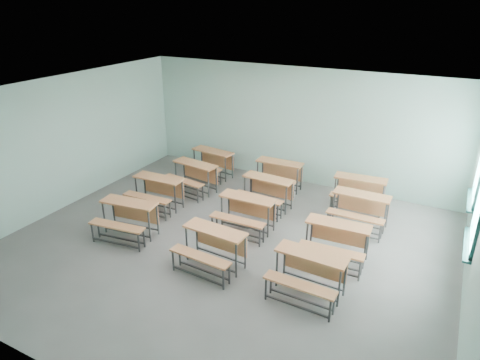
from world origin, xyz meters
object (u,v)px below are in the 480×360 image
object	(u,v)px
desk_unit_r1c2	(336,237)
desk_unit_r1c1	(245,209)
desk_unit_r2c0	(193,173)
desk_unit_r3c1	(278,172)
desk_unit_r3c0	(211,160)
desk_unit_r0c2	(309,269)
desk_unit_r2c2	(360,206)
desk_unit_r2c1	(266,189)
desk_unit_r0c1	(212,243)
desk_unit_r3c2	(359,189)
desk_unit_r0c0	(127,214)
desk_unit_r1c0	(156,189)

from	to	relation	value
desk_unit_r1c2	desk_unit_r1c1	bearing A→B (deg)	171.14
desk_unit_r2c0	desk_unit_r3c1	bearing A→B (deg)	38.10
desk_unit_r3c0	desk_unit_r0c2	bearing A→B (deg)	-33.94
desk_unit_r2c2	desk_unit_r2c1	bearing A→B (deg)	-176.44
desk_unit_r0c1	desk_unit_r3c2	xyz separation A→B (m)	(1.89, 3.84, 0.00)
desk_unit_r2c2	desk_unit_r3c1	xyz separation A→B (m)	(-2.44, 1.03, 0.00)
desk_unit_r2c0	desk_unit_r2c2	xyz separation A→B (m)	(4.41, 0.12, 0.00)
desk_unit_r3c1	desk_unit_r1c1	bearing A→B (deg)	-84.93
desk_unit_r3c0	desk_unit_r0c1	bearing A→B (deg)	-50.76
desk_unit_r2c1	desk_unit_r2c2	size ratio (longest dim) A/B	1.04
desk_unit_r0c0	desk_unit_r2c1	bearing A→B (deg)	43.93
desk_unit_r0c2	desk_unit_r1c1	bearing A→B (deg)	144.92
desk_unit_r0c0	desk_unit_r0c2	xyz separation A→B (m)	(4.16, -0.10, 0.00)
desk_unit_r1c2	desk_unit_r3c2	bearing A→B (deg)	90.73
desk_unit_r1c2	desk_unit_r3c1	size ratio (longest dim) A/B	1.02
desk_unit_r3c0	desk_unit_r2c2	bearing A→B (deg)	-4.48
desk_unit_r1c2	desk_unit_r1c0	bearing A→B (deg)	174.74
desk_unit_r3c1	desk_unit_r3c2	size ratio (longest dim) A/B	0.96
desk_unit_r1c1	desk_unit_r2c1	world-z (taller)	same
desk_unit_r1c1	desk_unit_r3c0	size ratio (longest dim) A/B	0.93
desk_unit_r1c0	desk_unit_r2c2	distance (m)	4.85
desk_unit_r0c2	desk_unit_r3c1	distance (m)	4.47
desk_unit_r0c2	desk_unit_r2c1	distance (m)	3.40
desk_unit_r1c1	desk_unit_r2c2	distance (m)	2.58
desk_unit_r1c0	desk_unit_r3c2	xyz separation A→B (m)	(4.42, 2.30, 0.00)
desk_unit_r1c1	desk_unit_r3c0	xyz separation A→B (m)	(-2.31, 2.30, 0.00)
desk_unit_r3c0	desk_unit_r3c2	distance (m)	4.28
desk_unit_r3c2	desk_unit_r2c1	bearing A→B (deg)	-156.82
desk_unit_r2c0	desk_unit_r3c2	size ratio (longest dim) A/B	1.03
desk_unit_r1c1	desk_unit_r1c2	size ratio (longest dim) A/B	0.98
desk_unit_r0c0	desk_unit_r0c1	size ratio (longest dim) A/B	1.04
desk_unit_r0c2	desk_unit_r2c2	size ratio (longest dim) A/B	1.02
desk_unit_r3c2	desk_unit_r3c1	bearing A→B (deg)	173.07
desk_unit_r0c0	desk_unit_r2c1	xyz separation A→B (m)	(2.11, 2.62, 0.00)
desk_unit_r2c0	desk_unit_r1c0	bearing A→B (deg)	-93.60
desk_unit_r2c1	desk_unit_r3c1	xyz separation A→B (m)	(-0.18, 1.16, 0.00)
desk_unit_r3c0	desk_unit_r0c0	bearing A→B (deg)	-80.25
desk_unit_r1c2	desk_unit_r2c2	world-z (taller)	same
desk_unit_r0c2	desk_unit_r2c1	world-z (taller)	same
desk_unit_r1c0	desk_unit_r1c2	world-z (taller)	same
desk_unit_r1c0	desk_unit_r2c0	bearing A→B (deg)	76.45
desk_unit_r0c0	desk_unit_r1c0	world-z (taller)	same
desk_unit_r1c1	desk_unit_r2c2	bearing A→B (deg)	30.60
desk_unit_r3c2	desk_unit_r1c0	bearing A→B (deg)	-157.06
desk_unit_r2c1	desk_unit_r3c0	world-z (taller)	same
desk_unit_r0c0	desk_unit_r2c2	size ratio (longest dim) A/B	1.07
desk_unit_r1c2	desk_unit_r3c2	distance (m)	2.52
desk_unit_r1c1	desk_unit_r2c0	world-z (taller)	same
desk_unit_r1c1	desk_unit_r1c0	bearing A→B (deg)	179.84
desk_unit_r1c0	desk_unit_r3c1	world-z (taller)	same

